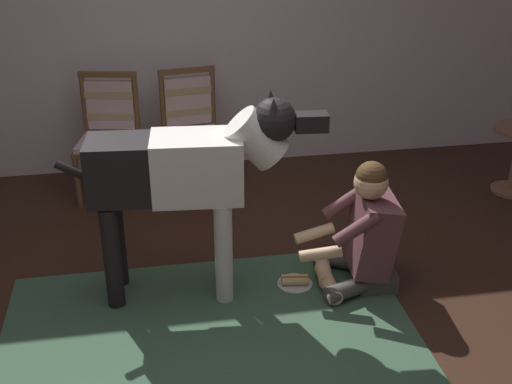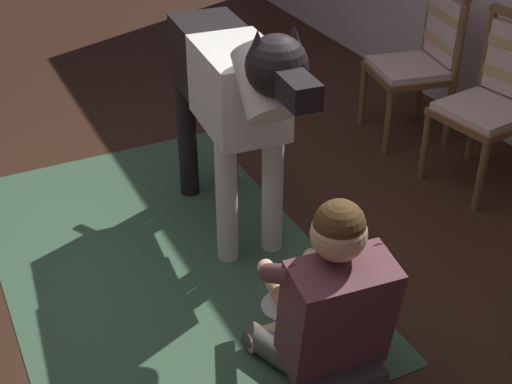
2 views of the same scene
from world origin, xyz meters
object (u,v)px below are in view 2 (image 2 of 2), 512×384
hot_dog_on_plate (285,303)px  dining_chair_right_of_pair (497,95)px  dining_chair_left_of_pair (423,56)px  large_dog (234,90)px  person_sitting_on_floor (331,307)px

hot_dog_on_plate → dining_chair_right_of_pair: bearing=107.4°
dining_chair_left_of_pair → dining_chair_right_of_pair: (0.66, 0.00, 0.00)m
dining_chair_right_of_pair → large_dog: bearing=-95.8°
dining_chair_left_of_pair → hot_dog_on_plate: (1.16, -1.60, -0.52)m
person_sitting_on_floor → large_dog: bearing=175.0°
large_dog → hot_dog_on_plate: (0.66, -0.06, -0.79)m
hot_dog_on_plate → dining_chair_left_of_pair: bearing=126.1°
dining_chair_left_of_pair → hot_dog_on_plate: dining_chair_left_of_pair is taller
large_dog → dining_chair_right_of_pair: bearing=84.2°
dining_chair_left_of_pair → large_dog: size_ratio=0.62×
dining_chair_left_of_pair → large_dog: large_dog is taller
dining_chair_left_of_pair → person_sitting_on_floor: 2.28m
dining_chair_right_of_pair → large_dog: size_ratio=0.62×
dining_chair_right_of_pair → hot_dog_on_plate: bearing=-72.6°
dining_chair_left_of_pair → dining_chair_right_of_pair: same height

